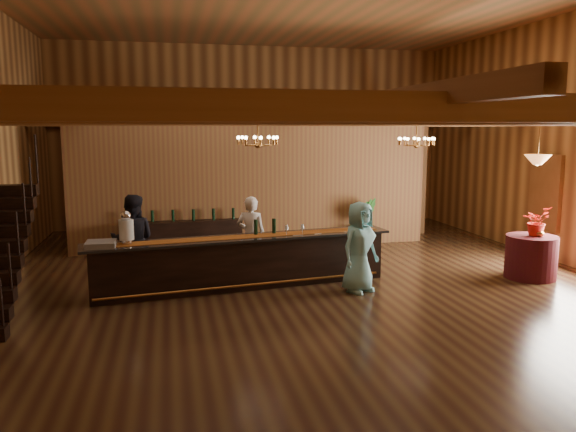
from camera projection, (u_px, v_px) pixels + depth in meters
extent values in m
plane|color=#422D18|center=(307.00, 283.00, 11.05)|extent=(14.00, 14.00, 0.00)
cube|color=#B88343|center=(253.00, 137.00, 17.39)|extent=(12.00, 0.10, 5.50)
cube|color=#B88343|center=(554.00, 166.00, 3.86)|extent=(12.00, 0.10, 5.50)
cube|color=brown|center=(451.00, 107.00, 5.24)|extent=(11.90, 0.20, 0.28)
cube|color=brown|center=(361.00, 114.00, 7.66)|extent=(11.90, 0.20, 0.28)
cube|color=brown|center=(315.00, 118.00, 10.07)|extent=(11.90, 0.20, 0.28)
cube|color=brown|center=(286.00, 120.00, 12.49)|extent=(11.90, 0.20, 0.28)
cube|color=brown|center=(267.00, 121.00, 14.91)|extent=(11.90, 0.20, 0.28)
cube|color=brown|center=(254.00, 122.00, 17.13)|extent=(11.90, 0.20, 0.28)
cube|color=brown|center=(53.00, 109.00, 9.61)|extent=(0.18, 13.90, 0.22)
cube|color=brown|center=(308.00, 111.00, 10.54)|extent=(0.18, 13.90, 0.22)
cube|color=brown|center=(521.00, 112.00, 11.46)|extent=(0.18, 13.90, 0.22)
cube|color=brown|center=(93.00, 185.00, 14.22)|extent=(0.20, 0.20, 3.20)
cube|color=brown|center=(422.00, 178.00, 16.08)|extent=(0.20, 0.20, 3.20)
cube|color=brown|center=(254.00, 187.00, 14.09)|extent=(9.00, 0.18, 3.10)
cube|color=white|center=(546.00, 192.00, 13.00)|extent=(0.12, 1.05, 1.75)
cube|color=black|center=(1.00, 217.00, 9.66)|extent=(1.00, 0.28, 0.20)
cube|color=black|center=(5.00, 203.00, 9.90)|extent=(1.00, 0.28, 0.20)
cube|color=black|center=(8.00, 190.00, 10.14)|extent=(1.00, 0.28, 0.20)
cube|color=black|center=(295.00, 213.00, 16.49)|extent=(1.20, 0.60, 1.10)
cube|color=brown|center=(192.00, 218.00, 15.88)|extent=(1.00, 0.60, 1.00)
cube|color=black|center=(243.00, 263.00, 10.68)|extent=(5.63, 1.36, 0.93)
cube|color=black|center=(243.00, 238.00, 10.61)|extent=(5.92, 1.52, 0.05)
cube|color=maroon|center=(243.00, 237.00, 10.61)|extent=(5.50, 1.12, 0.01)
cylinder|color=#9F642A|center=(246.00, 285.00, 10.37)|extent=(5.37, 0.78, 0.05)
cylinder|color=silver|center=(127.00, 242.00, 9.93)|extent=(0.18, 0.18, 0.08)
cylinder|color=silver|center=(126.00, 230.00, 9.90)|extent=(0.26, 0.26, 0.36)
sphere|color=silver|center=(126.00, 216.00, 9.86)|extent=(0.18, 0.18, 0.18)
cube|color=gray|center=(101.00, 244.00, 9.69)|extent=(0.50, 0.50, 0.10)
cube|color=brown|center=(356.00, 222.00, 11.35)|extent=(0.06, 0.06, 0.30)
cube|color=brown|center=(369.00, 222.00, 11.41)|extent=(0.06, 0.06, 0.30)
cylinder|color=brown|center=(362.00, 221.00, 11.37)|extent=(0.24, 0.24, 0.24)
cylinder|color=black|center=(256.00, 227.00, 10.78)|extent=(0.07, 0.07, 0.30)
cylinder|color=black|center=(274.00, 226.00, 10.91)|extent=(0.07, 0.07, 0.30)
cube|color=black|center=(184.00, 237.00, 13.64)|extent=(2.86, 0.79, 0.80)
cylinder|color=#421410|center=(531.00, 257.00, 11.35)|extent=(1.00, 1.00, 0.87)
cylinder|color=#9F642A|center=(258.00, 132.00, 10.95)|extent=(0.02, 0.02, 0.52)
sphere|color=#9F642A|center=(258.00, 145.00, 10.99)|extent=(0.12, 0.12, 0.12)
torus|color=#9F642A|center=(258.00, 140.00, 10.97)|extent=(0.80, 0.80, 0.04)
cylinder|color=#9F642A|center=(417.00, 133.00, 12.39)|extent=(0.02, 0.02, 0.56)
sphere|color=#9F642A|center=(416.00, 146.00, 12.44)|extent=(0.12, 0.12, 0.12)
torus|color=#9F642A|center=(416.00, 141.00, 12.42)|extent=(0.80, 0.80, 0.04)
cylinder|color=#9F642A|center=(539.00, 139.00, 10.99)|extent=(0.02, 0.02, 0.80)
cone|color=#CF793B|center=(538.00, 160.00, 11.05)|extent=(0.52, 0.52, 0.20)
imported|color=white|center=(251.00, 236.00, 11.51)|extent=(0.70, 0.59, 1.65)
imported|color=black|center=(133.00, 240.00, 10.83)|extent=(0.93, 0.77, 1.76)
imported|color=#80CDD4|center=(359.00, 247.00, 10.34)|extent=(0.98, 0.87, 1.69)
imported|color=#236120|center=(363.00, 222.00, 14.38)|extent=(0.75, 0.63, 1.27)
imported|color=red|center=(536.00, 221.00, 11.27)|extent=(0.67, 0.63, 0.60)
imported|color=#9F642A|center=(540.00, 230.00, 11.18)|extent=(0.15, 0.15, 0.29)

